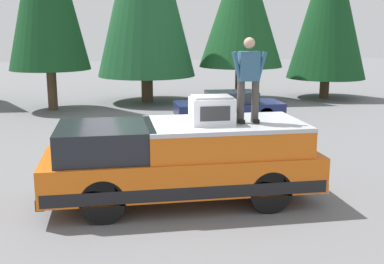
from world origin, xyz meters
name	(u,v)px	position (x,y,z in m)	size (l,w,h in m)	color
ground_plane	(154,200)	(0.00, 0.00, 0.00)	(90.00, 90.00, 0.00)	slate
pickup_truck	(182,160)	(-0.18, -0.57, 0.87)	(2.01, 5.54, 1.65)	orange
compressor_unit	(212,110)	(-0.34, -1.15, 1.93)	(0.65, 0.84, 0.56)	silver
person_on_truck_bed	(249,78)	(-0.33, -1.89, 2.55)	(0.29, 0.72, 1.69)	#423D38
parked_car_navy	(229,106)	(8.19, -3.67, 0.58)	(1.64, 4.10, 1.16)	navy
conifer_far_left	(329,5)	(13.59, -10.12, 4.70)	(3.98, 3.98, 8.39)	#4C3826
conifer_left	(242,3)	(13.63, -5.60, 4.76)	(4.12, 4.12, 7.88)	#4C3826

